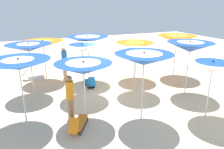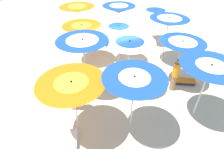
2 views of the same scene
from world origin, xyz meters
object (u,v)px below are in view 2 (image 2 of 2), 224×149
beach_umbrella_5 (82,29)px  beachgoer_0 (71,91)px  beach_umbrella_0 (155,13)px  beach_umbrella_4 (119,29)px  beach_umbrella_3 (169,22)px  beach_umbrella_9 (210,70)px  lounger_2 (72,142)px  lounger_0 (104,82)px  beach_umbrella_7 (130,45)px  beach_umbrella_10 (134,81)px  lounger_1 (187,80)px  beach_umbrella_1 (119,9)px  beach_umbrella_8 (83,43)px  beach_umbrella_2 (77,9)px  beach_umbrella_11 (72,86)px  beach_umbrella_6 (182,46)px  beachgoer_1 (175,74)px

beach_umbrella_5 → beachgoer_0: bearing=65.7°
beach_umbrella_0 → beach_umbrella_4: bearing=21.5°
beach_umbrella_3 → beach_umbrella_9: beach_umbrella_3 is taller
lounger_2 → lounger_0: bearing=-23.8°
beach_umbrella_7 → beach_umbrella_4: bearing=-105.8°
beach_umbrella_10 → lounger_0: 3.39m
beach_umbrella_0 → lounger_2: 9.16m
beach_umbrella_4 → lounger_1: (-2.10, 3.31, -1.72)m
beach_umbrella_1 → beachgoer_0: bearing=47.6°
beach_umbrella_8 → beachgoer_0: beach_umbrella_8 is taller
beach_umbrella_5 → beach_umbrella_8: (0.67, 2.44, 0.38)m
beach_umbrella_2 → beach_umbrella_11: size_ratio=1.08×
beach_umbrella_6 → beach_umbrella_4: bearing=-61.2°
beach_umbrella_3 → lounger_2: 7.33m
beach_umbrella_2 → beach_umbrella_10: bearing=87.0°
beach_umbrella_10 → lounger_2: beach_umbrella_10 is taller
beach_umbrella_9 → beach_umbrella_10: (2.68, -0.46, 0.05)m
beach_umbrella_10 → lounger_2: size_ratio=2.00×
beach_umbrella_0 → beach_umbrella_11: (6.64, 4.97, 0.07)m
beach_umbrella_8 → beach_umbrella_11: 2.42m
beach_umbrella_0 → beach_umbrella_9: 6.59m
beach_umbrella_6 → beach_umbrella_8: bearing=-19.1°
beach_umbrella_5 → beach_umbrella_8: beach_umbrella_8 is taller
beach_umbrella_0 → beach_umbrella_2: 4.93m
lounger_0 → lounger_1: (-3.69, 1.55, 0.00)m
beach_umbrella_8 → beach_umbrella_4: bearing=-147.3°
beach_umbrella_0 → beachgoer_0: size_ratio=1.21×
beach_umbrella_0 → beachgoer_1: bearing=66.4°
beach_umbrella_0 → beach_umbrella_4: (3.20, 1.26, -0.06)m
beach_umbrella_6 → lounger_0: (3.20, -1.17, -1.79)m
beach_umbrella_5 → beach_umbrella_10: bearing=90.5°
beach_umbrella_8 → beach_umbrella_1: bearing=-133.1°
beach_umbrella_2 → beach_umbrella_7: 5.67m
beach_umbrella_5 → beach_umbrella_11: beach_umbrella_11 is taller
beach_umbrella_3 → beach_umbrella_11: size_ratio=1.12×
beach_umbrella_3 → beach_umbrella_7: beach_umbrella_3 is taller
lounger_2 → beach_umbrella_6: bearing=-58.1°
beach_umbrella_3 → beach_umbrella_11: beach_umbrella_3 is taller
beach_umbrella_10 → lounger_0: beach_umbrella_10 is taller
beach_umbrella_0 → lounger_1: size_ratio=1.72×
beach_umbrella_4 → beach_umbrella_1: bearing=-116.2°
lounger_0 → beach_umbrella_5: bearing=-84.7°
beach_umbrella_6 → beachgoer_0: (4.95, -0.27, -1.02)m
beach_umbrella_0 → lounger_0: beach_umbrella_0 is taller
beach_umbrella_3 → beach_umbrella_10: size_ratio=1.04×
beachgoer_0 → beachgoer_1: bearing=22.4°
beachgoer_0 → beach_umbrella_11: bearing=-64.0°
beach_umbrella_10 → beachgoer_1: size_ratio=1.48×
beach_umbrella_9 → beachgoer_0: (4.33, -2.28, -1.20)m
beach_umbrella_2 → beach_umbrella_7: bearing=96.3°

